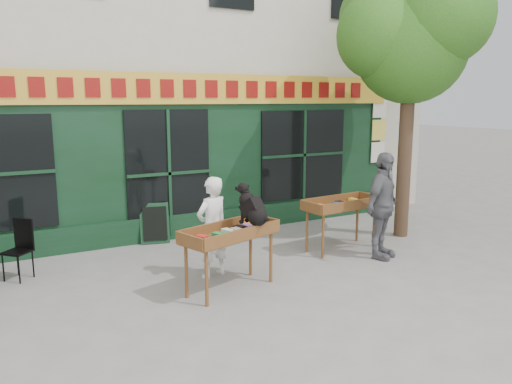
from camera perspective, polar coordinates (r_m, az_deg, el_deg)
ground at (r=8.25m, az=-4.35°, el=-9.27°), size 80.00×80.00×0.00m
building at (r=13.62m, az=-15.70°, el=19.40°), size 14.00×7.26×10.00m
street_tree at (r=10.65m, az=17.28°, el=17.18°), size 3.05×2.90×5.60m
book_cart_center at (r=7.33m, az=-2.98°, el=-5.06°), size 1.62×1.04×0.99m
dog at (r=7.33m, az=-0.38°, el=-1.29°), size 0.50×0.67×0.60m
woman at (r=7.91m, az=-5.02°, el=-4.04°), size 0.68×0.55×1.62m
book_cart_right at (r=9.44m, az=9.78°, el=-1.66°), size 1.55×0.77×0.99m
man_right at (r=9.05m, az=14.23°, el=-1.54°), size 1.20×0.90×1.90m
bistro_chair_right at (r=8.71m, az=-25.30°, el=-5.36°), size 0.51×0.51×0.95m
chalkboard at (r=9.98m, az=-11.50°, el=-3.54°), size 0.59×0.32×0.79m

